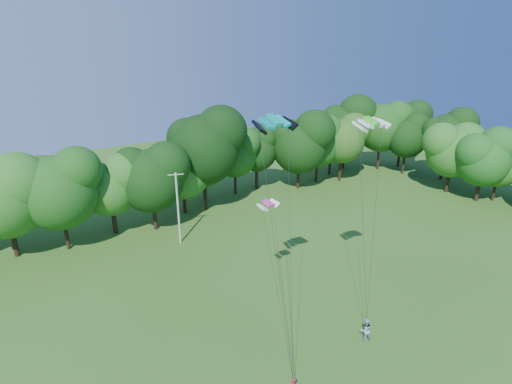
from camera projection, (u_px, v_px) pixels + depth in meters
utility_pole at (178, 208)px, 44.71m from camera, size 1.62×0.67×8.50m
kite_flyer_right at (365, 330)px, 30.63m from camera, size 1.12×0.98×1.92m
kite_teal at (274, 120)px, 25.74m from camera, size 3.00×1.41×0.64m
kite_green at (372, 121)px, 28.14m from camera, size 2.81×1.38×0.49m
kite_pink at (268, 203)px, 32.16m from camera, size 2.01×1.22×0.38m
tree_back_center at (203, 144)px, 52.34m from camera, size 10.25×10.25×14.91m
tree_back_east at (342, 138)px, 65.01m from camera, size 8.01×8.01×11.66m
tree_flank_east at (485, 153)px, 56.29m from camera, size 7.89×7.89×11.48m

